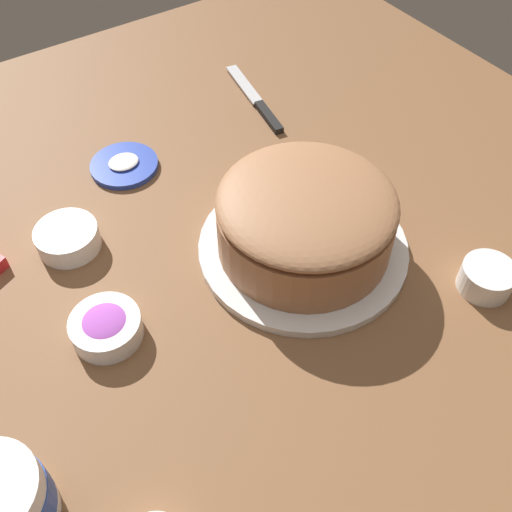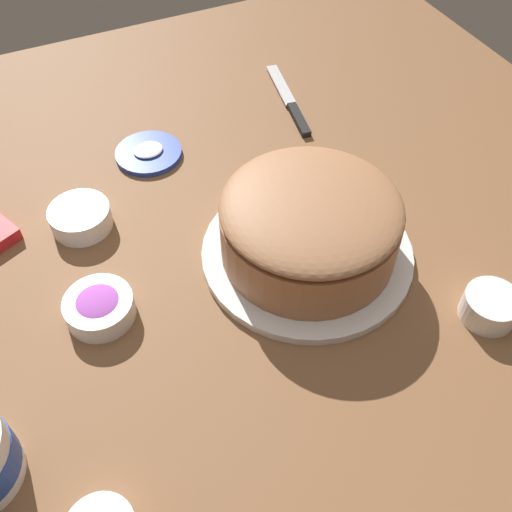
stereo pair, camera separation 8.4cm
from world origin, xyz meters
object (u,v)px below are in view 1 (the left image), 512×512
object	(u,v)px
sprinkle_bowl_pink	(68,238)
frosting_tub_lid	(124,165)
spreading_knife	(258,103)
frosted_cake	(305,224)
sprinkle_bowl_rainbow	(106,326)
sprinkle_bowl_orange	(487,277)

from	to	relation	value
sprinkle_bowl_pink	frosting_tub_lid	bearing A→B (deg)	38.83
spreading_knife	frosting_tub_lid	bearing A→B (deg)	-176.10
spreading_knife	sprinkle_bowl_pink	size ratio (longest dim) A/B	2.47
frosted_cake	sprinkle_bowl_pink	distance (m)	0.36
frosted_cake	sprinkle_bowl_rainbow	distance (m)	0.31
frosted_cake	frosting_tub_lid	distance (m)	0.36
frosting_tub_lid	spreading_knife	world-z (taller)	frosting_tub_lid
frosted_cake	sprinkle_bowl_rainbow	bearing A→B (deg)	175.35
sprinkle_bowl_rainbow	sprinkle_bowl_pink	size ratio (longest dim) A/B	1.01
frosted_cake	spreading_knife	size ratio (longest dim) A/B	1.35
frosted_cake	frosting_tub_lid	xyz separation A→B (m)	(-0.14, 0.33, -0.05)
spreading_knife	sprinkle_bowl_rainbow	distance (m)	0.56
frosted_cake	spreading_knife	distance (m)	0.38
frosted_cake	sprinkle_bowl_orange	distance (m)	0.27
frosted_cake	sprinkle_bowl_pink	bearing A→B (deg)	144.80
sprinkle_bowl_pink	spreading_knife	bearing A→B (deg)	17.50
spreading_knife	sprinkle_bowl_orange	xyz separation A→B (m)	(0.02, -0.55, 0.02)
spreading_knife	sprinkle_bowl_orange	distance (m)	0.55
frosted_cake	sprinkle_bowl_orange	world-z (taller)	frosted_cake
sprinkle_bowl_rainbow	sprinkle_bowl_orange	bearing A→B (deg)	-25.03
sprinkle_bowl_rainbow	frosted_cake	bearing A→B (deg)	-4.65
sprinkle_bowl_orange	sprinkle_bowl_pink	xyz separation A→B (m)	(-0.47, 0.41, -0.00)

